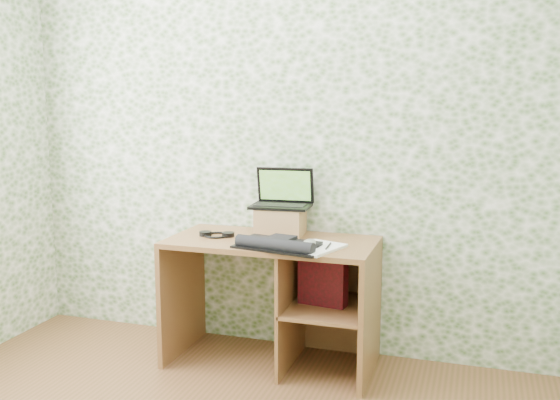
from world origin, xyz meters
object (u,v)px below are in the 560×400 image
(keyboard, at_px, (278,244))
(notepad, at_px, (315,248))
(desk, at_px, (286,284))
(riser, at_px, (281,221))
(laptop, at_px, (282,198))

(keyboard, height_order, notepad, keyboard)
(desk, height_order, riser, riser)
(desk, xyz_separation_m, laptop, (-0.07, 0.15, 0.49))
(laptop, xyz_separation_m, notepad, (0.29, -0.33, -0.21))
(desk, distance_m, laptop, 0.52)
(riser, bearing_deg, desk, -58.91)
(laptop, distance_m, notepad, 0.49)
(riser, bearing_deg, laptop, 90.00)
(riser, relative_size, laptop, 0.76)
(desk, bearing_deg, notepad, -38.65)
(desk, height_order, keyboard, keyboard)
(desk, relative_size, keyboard, 2.36)
(desk, distance_m, notepad, 0.40)
(desk, xyz_separation_m, riser, (-0.07, 0.12, 0.35))
(keyboard, distance_m, notepad, 0.21)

